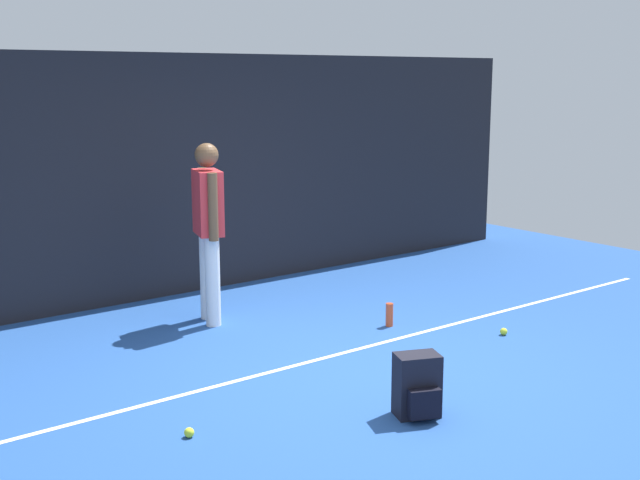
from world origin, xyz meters
name	(u,v)px	position (x,y,z in m)	size (l,w,h in m)	color
ground_plane	(351,371)	(0.00, 0.00, 0.00)	(12.00, 12.00, 0.00)	#234C93
back_fence	(167,177)	(0.00, 3.00, 1.27)	(10.00, 0.10, 2.54)	black
court_line	(322,358)	(0.00, 0.37, 0.00)	(9.00, 0.05, 0.00)	white
tennis_player	(208,222)	(-0.19, 1.85, 0.97)	(0.33, 0.51, 1.70)	white
backpack	(418,387)	(-0.21, -0.96, 0.21)	(0.35, 0.36, 0.44)	black
tennis_ball_near_player	(189,433)	(-1.62, -0.30, 0.03)	(0.07, 0.07, 0.07)	#CCE033
tennis_ball_by_fence	(504,332)	(1.69, -0.14, 0.03)	(0.07, 0.07, 0.07)	#CCE033
water_bottle	(389,315)	(1.06, 0.70, 0.11)	(0.07, 0.07, 0.22)	#D84C26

